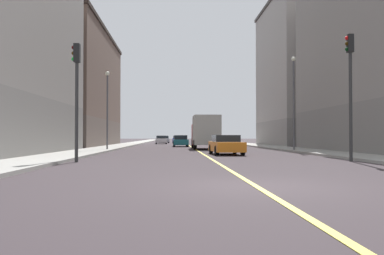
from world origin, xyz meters
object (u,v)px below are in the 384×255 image
(car_orange, at_px, (226,145))
(car_white, at_px, (161,140))
(box_truck, at_px, (206,132))
(building_right_midblock, at_px, (72,89))
(street_lamp_right_near, at_px, (107,101))
(street_lamp_left_near, at_px, (294,94))
(building_left_mid, at_px, (302,74))
(traffic_light_left_near, at_px, (350,79))
(car_blue, at_px, (178,139))
(car_silver, at_px, (164,139))
(traffic_light_right_near, at_px, (76,85))
(car_red, at_px, (213,140))
(car_yellow, at_px, (209,139))
(car_teal, at_px, (181,141))

(car_orange, height_order, car_white, car_white)
(box_truck, bearing_deg, building_right_midblock, 143.99)
(street_lamp_right_near, bearing_deg, street_lamp_left_near, -8.86)
(building_right_midblock, xyz_separation_m, box_truck, (15.54, -11.30, -5.37))
(building_left_mid, distance_m, traffic_light_left_near, 34.04)
(building_right_midblock, height_order, car_white, building_right_midblock)
(car_blue, xyz_separation_m, car_silver, (-2.58, 2.57, -0.01))
(car_silver, bearing_deg, car_white, -91.21)
(traffic_light_right_near, xyz_separation_m, box_truck, (7.76, 20.14, -2.02))
(building_left_mid, relative_size, car_red, 4.09)
(building_right_midblock, distance_m, street_lamp_right_near, 17.52)
(street_lamp_right_near, xyz_separation_m, car_yellow, (11.88, 37.19, -3.51))
(building_right_midblock, relative_size, car_teal, 5.59)
(street_lamp_right_near, bearing_deg, building_left_mid, 37.74)
(car_yellow, distance_m, car_white, 9.68)
(building_right_midblock, distance_m, box_truck, 19.95)
(street_lamp_left_near, relative_size, car_blue, 1.85)
(street_lamp_left_near, bearing_deg, car_yellow, 95.04)
(building_left_mid, relative_size, traffic_light_right_near, 3.27)
(street_lamp_right_near, relative_size, car_orange, 1.46)
(street_lamp_left_near, distance_m, box_truck, 10.09)
(car_blue, relative_size, car_yellow, 0.93)
(building_right_midblock, relative_size, traffic_light_right_near, 4.40)
(building_left_mid, xyz_separation_m, car_white, (-18.54, 14.96, -8.64))
(street_lamp_left_near, bearing_deg, car_white, 108.78)
(car_red, bearing_deg, street_lamp_right_near, -111.25)
(car_blue, xyz_separation_m, car_teal, (0.06, -25.26, -0.01))
(building_left_mid, height_order, car_orange, building_left_mid)
(traffic_light_left_near, xyz_separation_m, car_white, (-10.72, 47.68, -3.39))
(traffic_light_right_near, bearing_deg, car_blue, 84.36)
(building_left_mid, height_order, car_silver, building_left_mid)
(traffic_light_right_near, height_order, car_red, traffic_light_right_near)
(car_red, xyz_separation_m, car_orange, (-2.75, -38.23, 0.04))
(traffic_light_right_near, distance_m, car_red, 47.69)
(traffic_light_right_near, height_order, car_white, traffic_light_right_near)
(car_orange, bearing_deg, car_white, 98.01)
(car_silver, relative_size, box_truck, 0.63)
(traffic_light_right_near, distance_m, box_truck, 21.68)
(building_left_mid, bearing_deg, car_yellow, 117.19)
(car_blue, height_order, box_truck, box_truck)
(street_lamp_right_near, relative_size, car_yellow, 1.52)
(car_red, height_order, box_truck, box_truck)
(car_orange, distance_m, car_white, 39.99)
(building_left_mid, xyz_separation_m, car_red, (-10.21, 13.59, -8.69))
(box_truck, bearing_deg, car_blue, 93.80)
(car_orange, xyz_separation_m, car_silver, (-5.37, 49.53, 0.00))
(street_lamp_right_near, distance_m, car_yellow, 39.20)
(traffic_light_left_near, distance_m, car_teal, 30.99)
(traffic_light_left_near, distance_m, car_blue, 55.72)
(traffic_light_left_near, relative_size, car_silver, 1.51)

